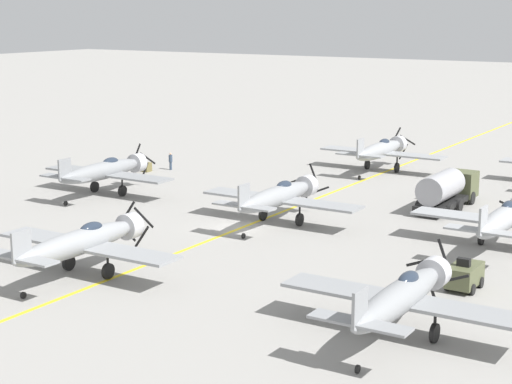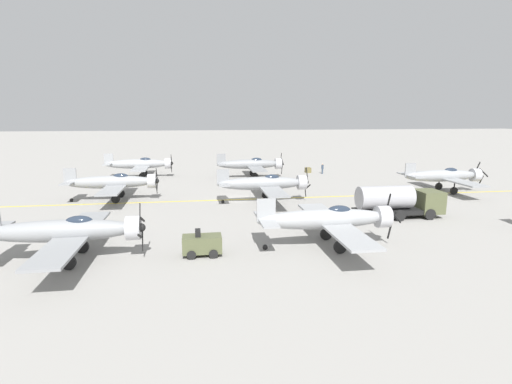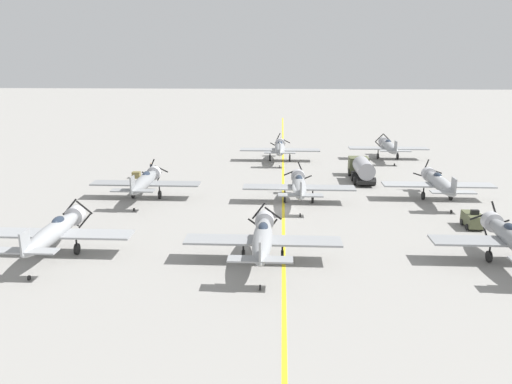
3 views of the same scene
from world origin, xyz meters
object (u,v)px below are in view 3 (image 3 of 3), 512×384
airplane_far_right (389,147)px  airplane_mid_left (145,182)px  airplane_near_center (263,238)px  ground_crew_walking (151,168)px  tow_tractor (473,220)px  airplane_near_left (55,232)px  fuel_tanker (362,169)px  airplane_mid_right (439,183)px  airplane_mid_center (299,186)px  airplane_far_center (280,148)px  supply_crate_by_tanker (136,175)px

airplane_far_right → airplane_mid_left: bearing=-132.9°
airplane_near_center → ground_crew_walking: size_ratio=7.41×
tow_tractor → airplane_far_right: bearing=92.4°
airplane_near_left → fuel_tanker: 38.50m
airplane_near_left → fuel_tanker: size_ratio=1.50×
airplane_mid_right → ground_crew_walking: size_ratio=7.41×
airplane_far_right → ground_crew_walking: bearing=-150.4°
airplane_mid_center → airplane_near_left: 25.04m
airplane_far_center → airplane_mid_center: bearing=-95.4°
fuel_tanker → supply_crate_by_tanker: fuel_tanker is taller
tow_tractor → ground_crew_walking: size_ratio=1.61×
airplane_near_left → airplane_near_center: bearing=9.0°
airplane_far_right → airplane_near_left: (-34.13, -40.07, 0.00)m
airplane_near_center → fuel_tanker: size_ratio=1.50×
airplane_near_center → airplane_near_left: same height
tow_tractor → supply_crate_by_tanker: bearing=154.2°
tow_tractor → ground_crew_walking: tow_tractor is taller
airplane_near_center → tow_tractor: bearing=37.1°
airplane_far_right → tow_tractor: (1.30, -31.58, -1.22)m
airplane_far_right → airplane_near_left: same height
airplane_mid_center → airplane_far_center: bearing=81.5°
airplane_mid_right → airplane_far_center: size_ratio=1.00×
airplane_mid_right → airplane_far_right: 22.66m
airplane_far_center → supply_crate_by_tanker: 22.04m
airplane_mid_right → airplane_near_left: airplane_mid_right is taller
airplane_far_right → ground_crew_walking: size_ratio=7.41×
airplane_far_center → airplane_near_left: same height
tow_tractor → ground_crew_walking: (-35.03, 19.64, 0.09)m
airplane_mid_left → tow_tractor: size_ratio=4.62×
airplane_near_center → fuel_tanker: bearing=78.2°
supply_crate_by_tanker → airplane_far_center: bearing=32.1°
airplane_far_center → fuel_tanker: (10.47, -11.44, -0.50)m
airplane_mid_center → tow_tractor: bearing=-38.0°
airplane_near_center → supply_crate_by_tanker: 32.11m
airplane_mid_right → airplane_near_center: bearing=-137.1°
airplane_mid_left → fuel_tanker: (25.24, 10.02, -0.50)m
supply_crate_by_tanker → tow_tractor: bearing=-25.8°
ground_crew_walking → airplane_far_center: bearing=29.6°
ground_crew_walking → supply_crate_by_tanker: size_ratio=1.62×
airplane_mid_center → ground_crew_walking: airplane_mid_center is taller
supply_crate_by_tanker → airplane_mid_left: bearing=-68.5°
airplane_mid_center → airplane_mid_left: 16.93m
airplane_far_center → airplane_far_right: same height
fuel_tanker → airplane_far_right: bearing=65.8°
airplane_mid_right → ground_crew_walking: bearing=161.4°
airplane_mid_right → airplane_mid_left: airplane_mid_right is taller
ground_crew_walking → airplane_near_left: bearing=-90.8°
airplane_mid_center → airplane_far_right: (14.48, 24.56, 0.00)m
airplane_far_right → tow_tractor: 31.63m
airplane_near_center → airplane_far_center: same height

